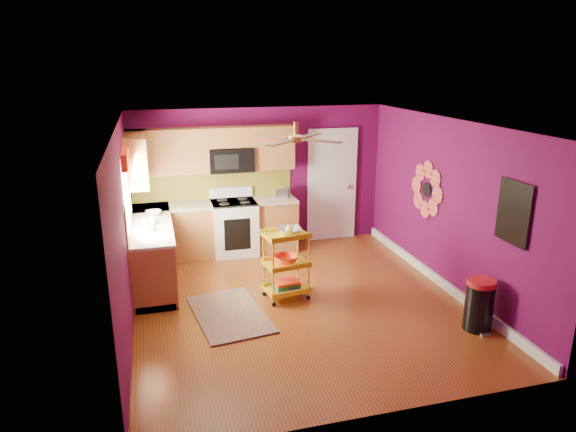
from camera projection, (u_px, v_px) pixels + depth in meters
name	position (u px, v px, depth m)	size (l,w,h in m)	color
ground	(299.00, 302.00, 7.24)	(5.00, 5.00, 0.00)	#672F10
room_envelope	(302.00, 190.00, 6.77)	(4.54, 5.04, 2.52)	#570942
lower_cabinets	(190.00, 240.00, 8.45)	(2.81, 2.31, 0.94)	brown
electric_range	(234.00, 227.00, 8.97)	(0.76, 0.66, 1.13)	white
upper_cabinetry	(190.00, 154.00, 8.41)	(2.80, 2.30, 1.26)	brown
left_window	(126.00, 175.00, 7.15)	(0.08, 1.35, 1.08)	white
panel_door	(332.00, 186.00, 9.55)	(0.95, 0.11, 2.15)	white
right_wall_art	(462.00, 199.00, 7.06)	(0.04, 2.74, 1.04)	black
ceiling_fan	(296.00, 138.00, 6.76)	(1.01, 1.01, 0.26)	#BF8C3F
shag_rug	(229.00, 314.00, 6.88)	(0.88, 1.43, 0.02)	black
rolling_cart	(287.00, 261.00, 7.23)	(0.66, 0.52, 1.08)	yellow
trash_can	(479.00, 305.00, 6.43)	(0.38, 0.40, 0.67)	black
teal_kettle	(284.00, 192.00, 9.12)	(0.18, 0.18, 0.21)	teal
toaster	(281.00, 193.00, 9.02)	(0.22, 0.15, 0.18)	beige
soap_bottle_a	(144.00, 225.00, 7.27)	(0.09, 0.09, 0.20)	#EA3F72
soap_bottle_b	(153.00, 219.00, 7.58)	(0.14, 0.14, 0.17)	white
counter_dish	(153.00, 213.00, 8.07)	(0.25, 0.25, 0.06)	white
counter_cup	(151.00, 227.00, 7.31)	(0.13, 0.13, 0.10)	white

